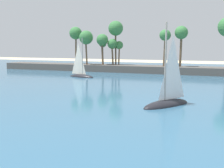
% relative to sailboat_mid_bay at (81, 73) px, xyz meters
% --- Properties ---
extents(sea, '(220.00, 101.45, 0.06)m').
position_rel_sailboat_mid_bay_xyz_m(sea, '(21.89, 3.67, -0.84)').
color(sea, '#33607F').
rests_on(sea, ground).
extents(palm_headland, '(103.12, 6.56, 13.16)m').
position_rel_sailboat_mid_bay_xyz_m(palm_headland, '(21.15, 14.36, 2.54)').
color(palm_headland, '#514C47').
rests_on(palm_headland, ground).
extents(sailboat_mid_bay, '(6.48, 3.25, 9.02)m').
position_rel_sailboat_mid_bay_xyz_m(sailboat_mid_bay, '(0.00, 0.00, 0.00)').
color(sailboat_mid_bay, black).
rests_on(sailboat_mid_bay, sea).
extents(sailboat_far_left, '(5.54, 6.97, 10.08)m').
position_rel_sailboat_mid_bay_xyz_m(sailboat_far_left, '(22.29, -22.50, 0.10)').
color(sailboat_far_left, black).
rests_on(sailboat_far_left, sea).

